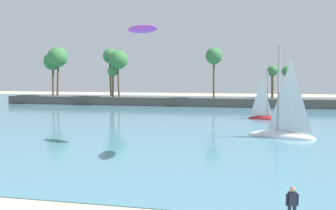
% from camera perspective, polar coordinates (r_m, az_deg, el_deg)
% --- Properties ---
extents(sea, '(220.00, 101.90, 0.06)m').
position_cam_1_polar(sea, '(68.32, 8.21, -0.92)').
color(sea, teal).
rests_on(sea, ground).
extents(palm_headland, '(97.54, 6.44, 12.76)m').
position_cam_1_polar(palm_headland, '(79.61, 4.23, 2.05)').
color(palm_headland, '#514C47').
rests_on(palm_headland, ground).
extents(person_at_waterline, '(0.53, 0.28, 1.67)m').
position_cam_1_polar(person_at_waterline, '(17.25, 18.11, -14.03)').
color(person_at_waterline, '#141E33').
rests_on(person_at_waterline, ground).
extents(sailboat_near_shore, '(7.14, 3.89, 9.92)m').
position_cam_1_polar(sailboat_near_shore, '(40.30, 16.79, -3.41)').
color(sailboat_near_shore, white).
rests_on(sailboat_near_shore, sea).
extents(sailboat_far_left, '(5.36, 3.08, 7.44)m').
position_cam_1_polar(sailboat_far_left, '(56.42, 14.29, -1.41)').
color(sailboat_far_left, red).
rests_on(sailboat_far_left, sea).
extents(kite_aloft_low_near_shore, '(3.67, 2.63, 0.93)m').
position_cam_1_polar(kite_aloft_low_near_shore, '(35.55, -3.87, 11.28)').
color(kite_aloft_low_near_shore, purple).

